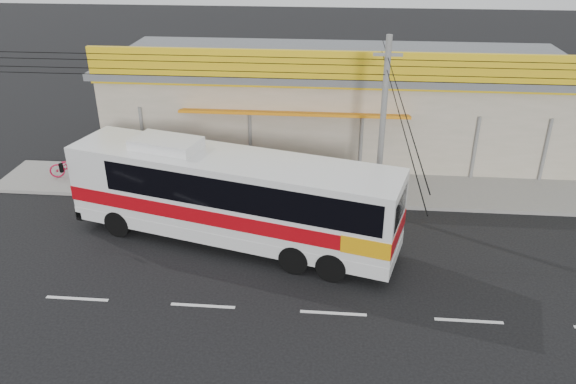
# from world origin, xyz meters

# --- Properties ---
(ground) EXTENTS (120.00, 120.00, 0.00)m
(ground) POSITION_xyz_m (0.00, 0.00, 0.00)
(ground) COLOR black
(ground) RESTS_ON ground
(sidewalk) EXTENTS (30.00, 3.20, 0.15)m
(sidewalk) POSITION_xyz_m (0.00, 6.00, 0.07)
(sidewalk) COLOR slate
(sidewalk) RESTS_ON ground
(lane_markings) EXTENTS (50.00, 0.12, 0.01)m
(lane_markings) POSITION_xyz_m (0.00, -2.50, 0.00)
(lane_markings) COLOR silver
(lane_markings) RESTS_ON ground
(storefront_building) EXTENTS (22.60, 9.20, 5.70)m
(storefront_building) POSITION_xyz_m (-0.01, 11.54, 2.30)
(storefront_building) COLOR #A19A82
(storefront_building) RESTS_ON ground
(coach_bus) EXTENTS (12.18, 5.57, 3.68)m
(coach_bus) POSITION_xyz_m (-3.55, 1.33, 1.97)
(coach_bus) COLOR silver
(coach_bus) RESTS_ON ground
(motorbike_red) EXTENTS (2.03, 1.34, 1.01)m
(motorbike_red) POSITION_xyz_m (-11.94, 6.09, 0.65)
(motorbike_red) COLOR maroon
(motorbike_red) RESTS_ON sidewalk
(motorbike_dark) EXTENTS (1.72, 1.16, 1.01)m
(motorbike_dark) POSITION_xyz_m (-6.47, 5.81, 0.65)
(motorbike_dark) COLOR black
(motorbike_dark) RESTS_ON sidewalk
(utility_pole) EXTENTS (34.00, 14.00, 7.01)m
(utility_pole) POSITION_xyz_m (1.60, 4.20, 5.78)
(utility_pole) COLOR #5D5D5A
(utility_pole) RESTS_ON ground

